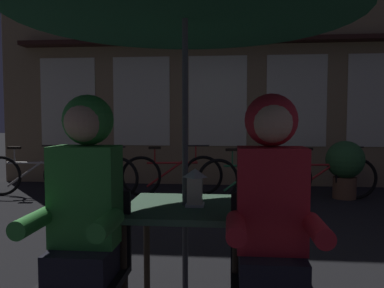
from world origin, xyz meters
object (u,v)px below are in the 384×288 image
at_px(person_right_hooded, 272,205).
at_px(chair_right, 270,270).
at_px(bicycle_second, 92,175).
at_px(bicycle_fourth, 250,178).
at_px(person_left_hooded, 84,201).
at_px(chair_left, 89,264).
at_px(bicycle_third, 172,175).
at_px(potted_plant, 345,164).
at_px(bicycle_fifth, 323,177).
at_px(lantern, 195,186).
at_px(bicycle_nearest, 32,175).
at_px(cafe_table, 185,221).

bearing_deg(person_right_hooded, chair_right, 90.00).
distance_m(bicycle_second, bicycle_fourth, 2.55).
xyz_separation_m(person_left_hooded, person_right_hooded, (0.96, 0.00, 0.00)).
bearing_deg(chair_left, person_right_hooded, -3.39).
bearing_deg(person_left_hooded, bicycle_third, 92.37).
height_order(person_left_hooded, bicycle_third, person_left_hooded).
distance_m(bicycle_fourth, potted_plant, 1.55).
bearing_deg(bicycle_fifth, person_right_hooded, -106.38).
height_order(chair_right, person_left_hooded, person_left_hooded).
relative_size(bicycle_fourth, bicycle_fifth, 0.98).
relative_size(lantern, potted_plant, 0.25).
distance_m(bicycle_nearest, bicycle_fourth, 3.55).
bearing_deg(bicycle_nearest, bicycle_fifth, 2.04).
bearing_deg(chair_right, person_right_hooded, -90.00).
bearing_deg(person_left_hooded, bicycle_nearest, 120.68).
bearing_deg(bicycle_third, bicycle_fifth, -1.16).
relative_size(bicycle_second, bicycle_third, 0.99).
relative_size(person_right_hooded, bicycle_third, 0.84).
height_order(bicycle_fourth, potted_plant, potted_plant).
bearing_deg(person_left_hooded, person_right_hooded, 0.00).
xyz_separation_m(person_right_hooded, bicycle_fourth, (0.12, 4.14, -0.50)).
distance_m(lantern, person_right_hooded, 0.58).
relative_size(person_right_hooded, bicycle_nearest, 0.83).
distance_m(lantern, bicycle_fourth, 3.81).
distance_m(cafe_table, lantern, 0.23).
distance_m(chair_right, bicycle_fifth, 4.47).
xyz_separation_m(chair_right, person_left_hooded, (-0.96, -0.06, 0.36)).
relative_size(cafe_table, bicycle_second, 0.45).
bearing_deg(chair_left, person_left_hooded, -90.00).
distance_m(chair_left, potted_plant, 5.08).
bearing_deg(cafe_table, bicycle_nearest, 128.28).
relative_size(bicycle_nearest, bicycle_second, 1.02).
bearing_deg(lantern, cafe_table, 160.62).
relative_size(cafe_table, chair_right, 0.85).
bearing_deg(bicycle_second, chair_left, -70.42).
bearing_deg(chair_left, bicycle_third, 92.40).
xyz_separation_m(chair_right, bicycle_fourth, (0.12, 4.08, -0.14)).
xyz_separation_m(chair_left, bicycle_fourth, (1.08, 4.08, -0.14)).
height_order(person_left_hooded, bicycle_fourth, person_left_hooded).
bearing_deg(bicycle_nearest, chair_left, -58.97).
bearing_deg(bicycle_second, bicycle_third, 7.59).
height_order(lantern, chair_right, lantern).
bearing_deg(potted_plant, bicycle_second, -176.91).
distance_m(person_left_hooded, bicycle_third, 4.42).
bearing_deg(bicycle_fourth, potted_plant, 11.08).
bearing_deg(bicycle_second, bicycle_nearest, -177.46).
bearing_deg(lantern, chair_left, -147.41).
distance_m(chair_right, person_left_hooded, 1.03).
height_order(lantern, potted_plant, lantern).
bearing_deg(lantern, bicycle_nearest, 128.70).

